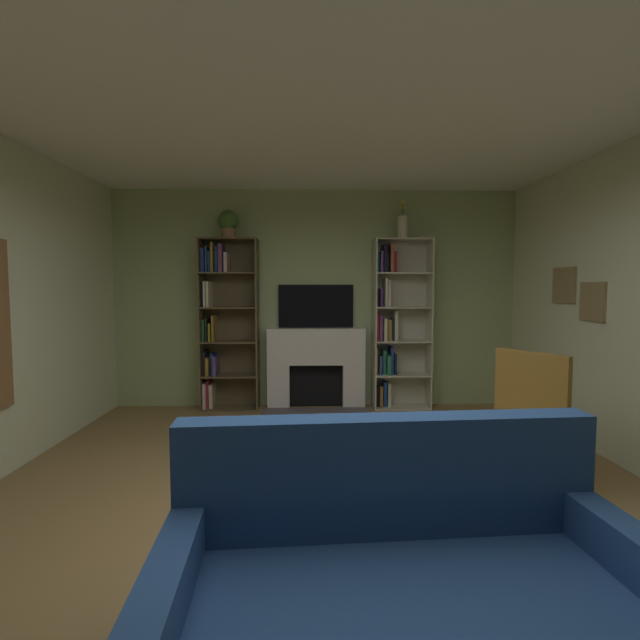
{
  "coord_description": "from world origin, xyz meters",
  "views": [
    {
      "loc": [
        -0.12,
        -2.87,
        1.55
      ],
      "look_at": [
        0.0,
        1.28,
        1.27
      ],
      "focal_mm": 26.04,
      "sensor_mm": 36.0,
      "label": 1
    }
  ],
  "objects_px": {
    "bookshelf_right": "(394,325)",
    "armchair": "(517,421)",
    "potted_plant": "(228,223)",
    "vase_with_flowers": "(403,226)",
    "tv": "(316,306)",
    "bookshelf_left": "(223,321)",
    "coffee_table": "(376,504)",
    "couch": "(406,608)",
    "fireplace": "(316,365)"
  },
  "relations": [
    {
      "from": "potted_plant",
      "to": "couch",
      "type": "xyz_separation_m",
      "value": [
        1.37,
        -4.19,
        -2.06
      ]
    },
    {
      "from": "vase_with_flowers",
      "to": "armchair",
      "type": "height_order",
      "value": "vase_with_flowers"
    },
    {
      "from": "fireplace",
      "to": "armchair",
      "type": "distance_m",
      "value": 2.87
    },
    {
      "from": "tv",
      "to": "bookshelf_right",
      "type": "height_order",
      "value": "bookshelf_right"
    },
    {
      "from": "vase_with_flowers",
      "to": "armchair",
      "type": "relative_size",
      "value": 0.47
    },
    {
      "from": "tv",
      "to": "vase_with_flowers",
      "type": "bearing_deg",
      "value": -6.22
    },
    {
      "from": "fireplace",
      "to": "couch",
      "type": "height_order",
      "value": "fireplace"
    },
    {
      "from": "fireplace",
      "to": "bookshelf_left",
      "type": "height_order",
      "value": "bookshelf_left"
    },
    {
      "from": "couch",
      "to": "coffee_table",
      "type": "bearing_deg",
      "value": 89.76
    },
    {
      "from": "bookshelf_right",
      "to": "armchair",
      "type": "distance_m",
      "value": 2.56
    },
    {
      "from": "bookshelf_right",
      "to": "tv",
      "type": "bearing_deg",
      "value": 174.8
    },
    {
      "from": "tv",
      "to": "armchair",
      "type": "bearing_deg",
      "value": -59.16
    },
    {
      "from": "fireplace",
      "to": "potted_plant",
      "type": "relative_size",
      "value": 3.87
    },
    {
      "from": "couch",
      "to": "coffee_table",
      "type": "xyz_separation_m",
      "value": [
        0.0,
        0.83,
        0.02
      ]
    },
    {
      "from": "potted_plant",
      "to": "vase_with_flowers",
      "type": "bearing_deg",
      "value": -0.0
    },
    {
      "from": "armchair",
      "to": "coffee_table",
      "type": "relative_size",
      "value": 1.47
    },
    {
      "from": "bookshelf_right",
      "to": "vase_with_flowers",
      "type": "height_order",
      "value": "vase_with_flowers"
    },
    {
      "from": "couch",
      "to": "armchair",
      "type": "bearing_deg",
      "value": 54.91
    },
    {
      "from": "bookshelf_left",
      "to": "bookshelf_right",
      "type": "bearing_deg",
      "value": -0.01
    },
    {
      "from": "potted_plant",
      "to": "vase_with_flowers",
      "type": "height_order",
      "value": "vase_with_flowers"
    },
    {
      "from": "tv",
      "to": "bookshelf_right",
      "type": "relative_size",
      "value": 0.45
    },
    {
      "from": "fireplace",
      "to": "couch",
      "type": "distance_m",
      "value": 4.23
    },
    {
      "from": "bookshelf_left",
      "to": "vase_with_flowers",
      "type": "bearing_deg",
      "value": -0.72
    },
    {
      "from": "tv",
      "to": "couch",
      "type": "xyz_separation_m",
      "value": [
        0.27,
        -4.31,
        -1.01
      ]
    },
    {
      "from": "vase_with_flowers",
      "to": "coffee_table",
      "type": "height_order",
      "value": "vase_with_flowers"
    },
    {
      "from": "bookshelf_right",
      "to": "coffee_table",
      "type": "xyz_separation_m",
      "value": [
        -0.74,
        -3.4,
        -0.75
      ]
    },
    {
      "from": "bookshelf_right",
      "to": "coffee_table",
      "type": "height_order",
      "value": "bookshelf_right"
    },
    {
      "from": "bookshelf_left",
      "to": "couch",
      "type": "xyz_separation_m",
      "value": [
        1.46,
        -4.22,
        -0.82
      ]
    },
    {
      "from": "tv",
      "to": "vase_with_flowers",
      "type": "distance_m",
      "value": 1.51
    },
    {
      "from": "tv",
      "to": "bookshelf_left",
      "type": "height_order",
      "value": "bookshelf_left"
    },
    {
      "from": "bookshelf_left",
      "to": "armchair",
      "type": "height_order",
      "value": "bookshelf_left"
    },
    {
      "from": "fireplace",
      "to": "coffee_table",
      "type": "bearing_deg",
      "value": -85.43
    },
    {
      "from": "armchair",
      "to": "coffee_table",
      "type": "height_order",
      "value": "armchair"
    },
    {
      "from": "potted_plant",
      "to": "tv",
      "type": "bearing_deg",
      "value": 6.22
    },
    {
      "from": "fireplace",
      "to": "tv",
      "type": "relative_size",
      "value": 1.39
    },
    {
      "from": "bookshelf_right",
      "to": "couch",
      "type": "relative_size",
      "value": 1.11
    },
    {
      "from": "tv",
      "to": "couch",
      "type": "distance_m",
      "value": 4.44
    },
    {
      "from": "fireplace",
      "to": "bookshelf_right",
      "type": "xyz_separation_m",
      "value": [
        1.01,
        0.01,
        0.53
      ]
    },
    {
      "from": "armchair",
      "to": "potted_plant",
      "type": "bearing_deg",
      "value": 137.26
    },
    {
      "from": "tv",
      "to": "potted_plant",
      "type": "xyz_separation_m",
      "value": [
        -1.1,
        -0.12,
        1.05
      ]
    },
    {
      "from": "fireplace",
      "to": "coffee_table",
      "type": "height_order",
      "value": "fireplace"
    },
    {
      "from": "bookshelf_left",
      "to": "coffee_table",
      "type": "relative_size",
      "value": 3.05
    },
    {
      "from": "bookshelf_right",
      "to": "coffee_table",
      "type": "bearing_deg",
      "value": -102.26
    },
    {
      "from": "tv",
      "to": "fireplace",
      "type": "bearing_deg",
      "value": -90.0
    },
    {
      "from": "bookshelf_left",
      "to": "coffee_table",
      "type": "xyz_separation_m",
      "value": [
        1.46,
        -3.4,
        -0.8
      ]
    },
    {
      "from": "couch",
      "to": "coffee_table",
      "type": "distance_m",
      "value": 0.83
    },
    {
      "from": "potted_plant",
      "to": "armchair",
      "type": "bearing_deg",
      "value": -42.74
    },
    {
      "from": "couch",
      "to": "coffee_table",
      "type": "height_order",
      "value": "couch"
    },
    {
      "from": "armchair",
      "to": "fireplace",
      "type": "bearing_deg",
      "value": 121.84
    },
    {
      "from": "coffee_table",
      "to": "armchair",
      "type": "bearing_deg",
      "value": 37.38
    }
  ]
}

